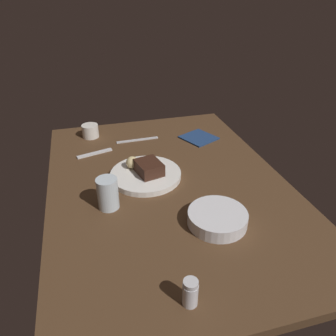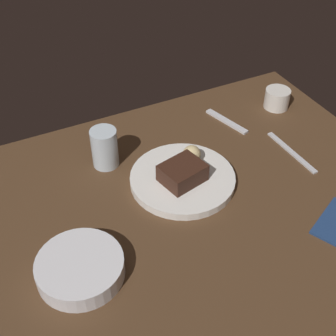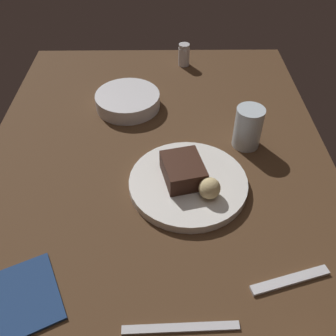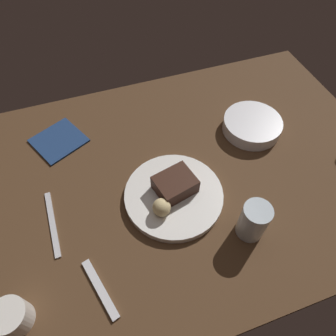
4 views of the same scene
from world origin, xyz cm
name	(u,v)px [view 2 (image 2 of 4)]	position (x,y,z in cm)	size (l,w,h in cm)	color
dining_table	(173,213)	(0.00, 0.00, 1.50)	(120.00, 84.00, 3.00)	#4C331E
dessert_plate	(183,179)	(6.18, 7.00, 4.02)	(26.08, 26.08, 2.04)	white
chocolate_cake_slice	(182,173)	(5.46, 5.82, 7.31)	(9.98, 8.20, 4.54)	#381E14
bread_roll	(192,154)	(10.86, 11.07, 7.33)	(4.57, 4.57, 4.57)	#DBC184
water_glass	(105,148)	(-8.33, 22.09, 8.24)	(6.78, 6.78, 10.49)	silver
side_bowl	(80,268)	(-25.14, -8.34, 5.05)	(17.88, 17.88, 4.10)	silver
coffee_cup	(277,98)	(47.29, 24.32, 5.92)	(7.45, 7.45, 5.84)	silver
dessert_spoon	(227,121)	(29.55, 23.93, 3.35)	(15.00, 1.80, 0.70)	silver
butter_knife	(291,152)	(37.73, 4.26, 3.25)	(19.00, 1.40, 0.50)	silver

